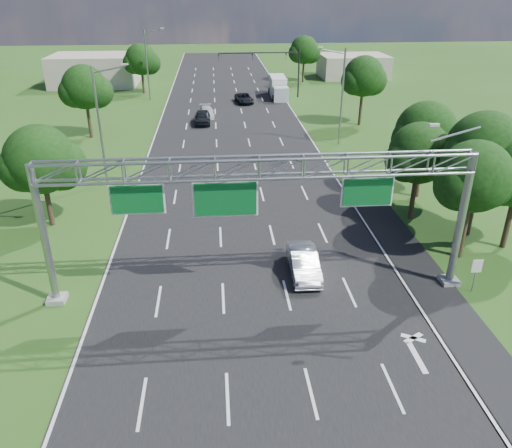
{
  "coord_description": "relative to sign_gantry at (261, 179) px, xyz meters",
  "views": [
    {
      "loc": [
        -1.91,
        -11.9,
        15.96
      ],
      "look_at": [
        0.23,
        13.7,
        3.49
      ],
      "focal_mm": 35.0,
      "sensor_mm": 36.0,
      "label": 1
    }
  ],
  "objects": [
    {
      "name": "tree_verge_la",
      "position": [
        -14.25,
        10.04,
        -2.13
      ],
      "size": [
        5.76,
        4.8,
        7.4
      ],
      "color": "#2D2116",
      "rests_on": "ground"
    },
    {
      "name": "tree_cluster_right",
      "position": [
        14.47,
        7.19,
        -1.58
      ],
      "size": [
        9.91,
        14.6,
        8.68
      ],
      "color": "#2D2116",
      "rests_on": "ground"
    },
    {
      "name": "road",
      "position": [
        -0.33,
        18.0,
        -6.89
      ],
      "size": [
        18.0,
        180.0,
        0.02
      ],
      "primitive_type": "cube",
      "color": "black",
      "rests_on": "ground"
    },
    {
      "name": "streetlight_r_mid",
      "position": [
        10.97,
        28.0,
        -1.31
      ],
      "size": [
        2.97,
        0.22,
        10.16
      ],
      "color": "gray",
      "rests_on": "ground"
    },
    {
      "name": "sign_gantry",
      "position": [
        0.0,
        0.0,
        0.0
      ],
      "size": [
        23.5,
        1.0,
        9.56
      ],
      "color": "gray",
      "rests_on": "ground"
    },
    {
      "name": "silver_sedan",
      "position": [
        2.78,
        1.75,
        -6.13
      ],
      "size": [
        1.68,
        4.63,
        1.52
      ],
      "primitive_type": "imported",
      "rotation": [
        0.0,
        0.0,
        -0.02
      ],
      "color": "silver",
      "rests_on": "ground"
    },
    {
      "name": "car_queue_a",
      "position": [
        -3.28,
        41.55,
        -6.23
      ],
      "size": [
        2.14,
        4.66,
        1.32
      ],
      "primitive_type": "imported",
      "rotation": [
        0.0,
        0.0,
        0.06
      ],
      "color": "silver",
      "rests_on": "ground"
    },
    {
      "name": "building_right",
      "position": [
        23.67,
        70.0,
        -4.89
      ],
      "size": [
        12.0,
        9.0,
        4.0
      ],
      "primitive_type": "cube",
      "color": "#A99F8E",
      "rests_on": "ground"
    },
    {
      "name": "tree_verge_lc",
      "position": [
        -13.25,
        58.04,
        -1.92
      ],
      "size": [
        5.76,
        4.8,
        7.62
      ],
      "color": "#2D2116",
      "rests_on": "ground"
    },
    {
      "name": "traffic_signal",
      "position": [
        7.15,
        53.0,
        -1.72
      ],
      "size": [
        12.21,
        0.24,
        7.0
      ],
      "color": "black",
      "rests_on": "ground"
    },
    {
      "name": "streetlight_l_near",
      "position": [
        -11.63,
        18.0,
        -1.31
      ],
      "size": [
        2.97,
        0.22,
        10.16
      ],
      "color": "gray",
      "rests_on": "ground"
    },
    {
      "name": "building_left",
      "position": [
        -22.33,
        66.0,
        -4.39
      ],
      "size": [
        14.0,
        10.0,
        5.0
      ],
      "primitive_type": "cube",
      "color": "#A99F8E",
      "rests_on": "ground"
    },
    {
      "name": "road_flare",
      "position": [
        9.87,
        2.0,
        -6.89
      ],
      "size": [
        3.0,
        30.0,
        0.02
      ],
      "primitive_type": "cube",
      "color": "black",
      "rests_on": "ground"
    },
    {
      "name": "car_queue_b",
      "position": [
        2.18,
        49.65,
        -6.22
      ],
      "size": [
        2.79,
        5.04,
        1.33
      ],
      "primitive_type": "imported",
      "rotation": [
        0.0,
        0.0,
        0.13
      ],
      "color": "black",
      "rests_on": "ground"
    },
    {
      "name": "tree_verge_lb",
      "position": [
        -16.25,
        33.04,
        -1.48
      ],
      "size": [
        5.76,
        4.8,
        8.06
      ],
      "color": "#2D2116",
      "rests_on": "ground"
    },
    {
      "name": "ground",
      "position": [
        -0.33,
        18.0,
        -6.89
      ],
      "size": [
        220.0,
        220.0,
        0.0
      ],
      "primitive_type": "plane",
      "color": "#284D17",
      "rests_on": "ground"
    },
    {
      "name": "box_truck",
      "position": [
        7.67,
        53.4,
        -5.46
      ],
      "size": [
        2.42,
        7.92,
        2.99
      ],
      "rotation": [
        0.0,
        0.0,
        -0.03
      ],
      "color": "silver",
      "rests_on": "ground"
    },
    {
      "name": "tree_verge_re",
      "position": [
        13.75,
        66.04,
        -1.7
      ],
      "size": [
        5.76,
        4.8,
        7.84
      ],
      "color": "#2D2116",
      "rests_on": "ground"
    },
    {
      "name": "car_queue_c",
      "position": [
        -3.74,
        38.17,
        -6.08
      ],
      "size": [
        1.97,
        4.8,
        1.63
      ],
      "primitive_type": "imported",
      "rotation": [
        0.0,
        0.0,
        -0.01
      ],
      "color": "black",
      "rests_on": "ground"
    },
    {
      "name": "tree_verge_rd",
      "position": [
        15.75,
        36.04,
        -1.26
      ],
      "size": [
        5.76,
        4.8,
        8.28
      ],
      "color": "#2D2116",
      "rests_on": "ground"
    },
    {
      "name": "regulatory_sign",
      "position": [
        12.07,
        -1.02,
        -5.38
      ],
      "size": [
        0.6,
        0.08,
        2.1
      ],
      "color": "gray",
      "rests_on": "ground"
    },
    {
      "name": "streetlight_l_far",
      "position": [
        -11.63,
        53.0,
        -1.31
      ],
      "size": [
        2.97,
        0.22,
        10.16
      ],
      "color": "gray",
      "rests_on": "ground"
    }
  ]
}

